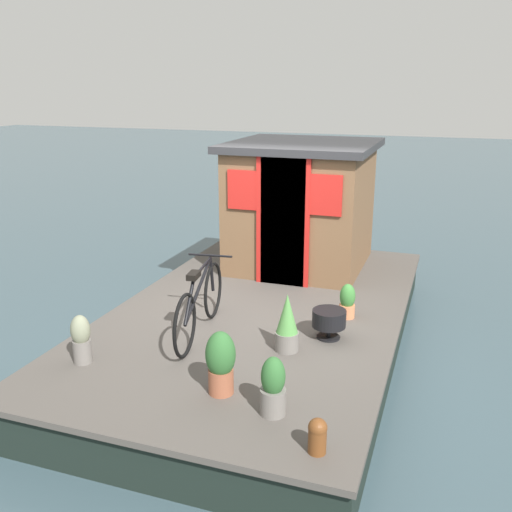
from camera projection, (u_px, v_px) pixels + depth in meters
The scene contains 11 objects.
ground_plane at pixel (261, 345), 7.09m from camera, with size 60.00×60.00×0.00m, color #384C54.
houseboat_deck at pixel (261, 326), 7.02m from camera, with size 5.81×3.31×0.51m.
houseboat_cabin at pixel (301, 204), 8.30m from camera, with size 2.06×2.02×1.81m.
bicycle at pixel (200, 303), 6.08m from camera, with size 1.65×0.50×0.78m.
potted_plant_mint at pixel (221, 362), 4.94m from camera, with size 0.26×0.26×0.58m.
potted_plant_geranium at pixel (81, 339), 5.50m from camera, with size 0.19×0.19×0.49m.
potted_plant_rosemary at pixel (273, 387), 4.64m from camera, with size 0.22×0.22×0.51m.
potted_plant_lavender at pixel (287, 324), 5.74m from camera, with size 0.24×0.24×0.60m.
potted_plant_ivy at pixel (347, 302), 6.58m from camera, with size 0.18×0.18×0.41m.
charcoal_grill at pixel (329, 319), 6.04m from camera, with size 0.36×0.36×0.31m.
mooring_bollard at pixel (317, 435), 4.17m from camera, with size 0.14×0.14×0.28m.
Camera 1 is at (-6.12, -2.08, 3.12)m, focal length 40.22 mm.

